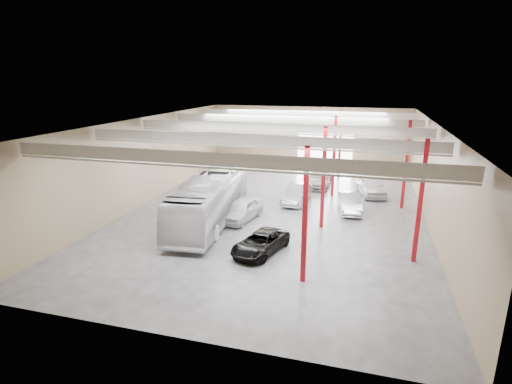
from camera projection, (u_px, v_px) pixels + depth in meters
The scene contains 8 objects.
depot_shell at pixel (279, 148), 29.81m from camera, with size 22.12×32.12×7.06m.
coach_bus at pixel (210, 200), 28.42m from camera, with size 2.86×12.22×3.40m, color silver.
black_sedan at pixel (261, 243), 23.71m from camera, with size 2.04×4.42×1.23m, color black.
car_row_a at pixel (242, 209), 29.20m from camera, with size 1.83×4.55×1.55m, color silver.
car_row_b at pixel (297, 194), 33.20m from camera, with size 1.61×4.62×1.52m, color #B1B1B6.
car_row_c at pixel (319, 178), 38.31m from camera, with size 2.15×5.28×1.53m, color gray.
car_right_near at pixel (350, 203), 31.00m from camera, with size 1.52×4.36×1.44m, color #B7B7BC.
car_right_far at pixel (371, 186), 35.38m from camera, with size 1.90×4.73×1.61m, color silver.
Camera 1 is at (6.48, -28.43, 10.07)m, focal length 28.00 mm.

